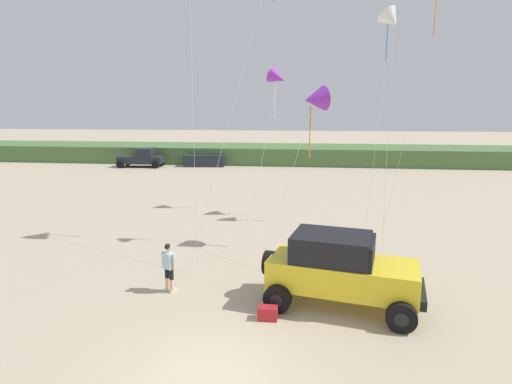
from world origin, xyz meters
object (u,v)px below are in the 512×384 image
distant_pickup (142,158)px  cooler_box (268,313)px  kite_pink_ribbon (314,100)px  kite_white_parafoil (391,20)px  person_watching (169,265)px  jeep (340,268)px  distant_sedan (204,161)px  kite_green_box (278,78)px

distant_pickup → cooler_box: bearing=-62.1°
kite_pink_ribbon → kite_white_parafoil: size_ratio=0.63×
person_watching → cooler_box: (3.41, -1.45, -0.75)m
cooler_box → jeep: bearing=29.1°
person_watching → distant_sedan: person_watching is taller
kite_white_parafoil → kite_green_box: size_ratio=1.35×
cooler_box → distant_pickup: distant_pickup is taller
jeep → distant_sedan: (-11.84, 30.58, -0.60)m
jeep → distant_sedan: bearing=111.2°
kite_white_parafoil → person_watching: bearing=-127.8°
jeep → kite_pink_ribbon: size_ratio=0.71×
distant_sedan → kite_green_box: (8.98, -18.15, 7.13)m
distant_pickup → kite_green_box: bearing=-47.7°
distant_pickup → kite_green_box: (15.33, -16.86, 6.79)m
kite_pink_ribbon → cooler_box: bearing=-100.8°
kite_pink_ribbon → kite_green_box: size_ratio=0.84×
person_watching → cooler_box: bearing=-23.1°
distant_sedan → kite_green_box: size_ratio=0.50×
distant_sedan → kite_white_parafoil: 26.24m
distant_pickup → distant_sedan: bearing=11.5°
person_watching → kite_green_box: 14.15m
jeep → distant_sedan: jeep is taller
distant_pickup → kite_white_parafoil: size_ratio=0.42×
distant_sedan → kite_white_parafoil: bearing=-58.3°
kite_pink_ribbon → person_watching: bearing=-132.2°
kite_white_parafoil → cooler_box: bearing=-112.5°
jeep → kite_pink_ribbon: (-0.83, 5.48, 5.15)m
kite_white_parafoil → kite_green_box: kite_white_parafoil is taller
cooler_box → kite_pink_ribbon: 9.13m
distant_pickup → kite_pink_ribbon: kite_pink_ribbon is taller
jeep → kite_green_box: bearing=102.9°
person_watching → kite_white_parafoil: kite_white_parafoil is taller
jeep → kite_white_parafoil: bearing=74.8°
distant_sedan → distant_pickup: bearing=-174.8°
distant_pickup → kite_green_box: size_ratio=0.56×
person_watching → distant_pickup: distant_pickup is taller
distant_sedan → kite_pink_ribbon: (11.01, -25.10, 5.75)m
distant_pickup → kite_green_box: 23.78m
kite_green_box → kite_pink_ribbon: bearing=-73.8°
kite_white_parafoil → jeep: bearing=-105.2°
jeep → distant_sedan: 32.80m
cooler_box → distant_sedan: (-9.74, 31.72, 0.41)m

